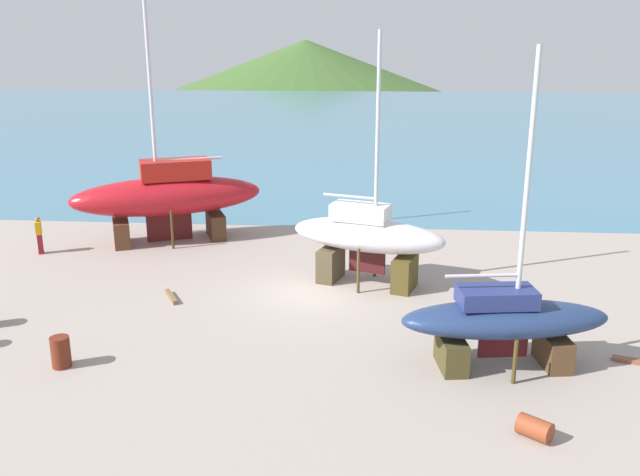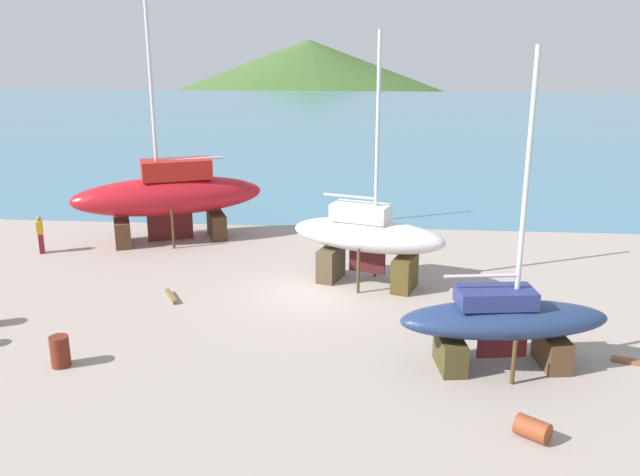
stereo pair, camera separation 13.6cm
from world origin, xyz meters
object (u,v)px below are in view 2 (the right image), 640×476
Objects in this scene: worker at (40,234)px; barrel_by_slipway at (533,429)px; barrel_tar_black at (60,351)px; sailboat_mid_port at (367,237)px; sailboat_large_starboard at (169,195)px; sailboat_small_center at (503,321)px.

worker is 2.15× the size of barrel_by_slipway.
worker is 12.10m from barrel_tar_black.
worker is at bearing 145.14° from barrel_by_slipway.
worker is (-14.74, 2.79, -1.03)m from sailboat_mid_port.
sailboat_mid_port is 15.04m from worker.
barrel_by_slipway is (13.08, -2.65, -0.21)m from barrel_tar_black.
barrel_tar_black is at bearing 70.08° from sailboat_large_starboard.
sailboat_large_starboard is 18.08m from sailboat_small_center.
barrel_tar_black is 13.35m from barrel_by_slipway.
sailboat_small_center is (13.55, -11.94, -0.77)m from sailboat_large_starboard.
worker reaches higher than barrel_tar_black.
sailboat_mid_port is (-4.09, 6.69, 0.46)m from sailboat_small_center.
sailboat_large_starboard is 1.41× the size of sailboat_small_center.
barrel_tar_black is at bearing 176.69° from sailboat_small_center.
worker is at bearing 119.14° from barrel_tar_black.
sailboat_mid_port reaches higher than barrel_tar_black.
worker is at bearing -173.02° from sailboat_mid_port.
sailboat_large_starboard is 16.20× the size of barrel_by_slipway.
barrel_tar_black is (-12.94, -1.09, -0.99)m from sailboat_small_center.
barrel_by_slipway is at bearing 108.51° from sailboat_large_starboard.
sailboat_small_center is 9.75× the size of barrel_tar_black.
sailboat_large_starboard is at bearing -177.48° from worker.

